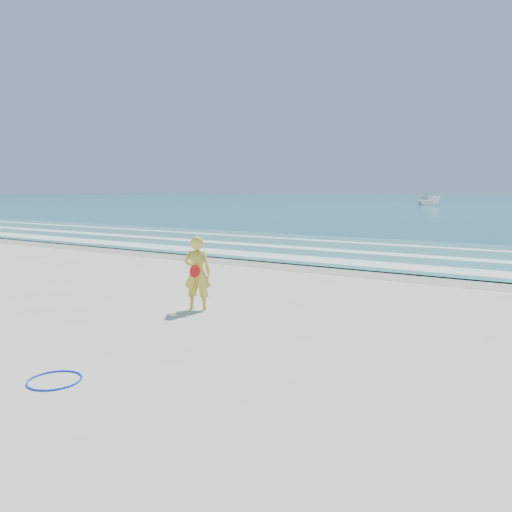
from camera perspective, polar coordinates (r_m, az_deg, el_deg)
The scene contains 9 objects.
ground at distance 9.43m, azimuth -15.73°, elevation -8.62°, with size 400.00×400.00×0.00m, color silver.
wet_sand at distance 16.72m, azimuth 7.49°, elevation -1.30°, with size 400.00×2.40×0.00m, color #B2A893.
shallow at distance 21.34m, azimuth 12.99°, elevation 0.63°, with size 400.00×10.00×0.01m, color #59B7AD.
foam_near at distance 17.90m, azimuth 9.20°, elevation -0.58°, with size 400.00×1.40×0.01m, color white.
foam_mid at distance 20.59m, azimuth 12.28°, elevation 0.42°, with size 400.00×0.90×0.01m, color white.
foam_far at distance 23.71m, azimuth 14.92°, elevation 1.28°, with size 400.00×0.60×0.01m, color white.
hoop at distance 7.52m, azimuth -22.03°, elevation -13.02°, with size 0.72×0.72×0.03m, color #0E2FFF.
boat at distance 81.47m, azimuth 19.17°, elevation 6.10°, with size 1.69×4.50×1.74m, color silver.
woman at distance 10.81m, azimuth -6.73°, elevation -1.93°, with size 0.69×0.59×1.61m.
Camera 1 is at (6.71, -6.10, 2.61)m, focal length 35.00 mm.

